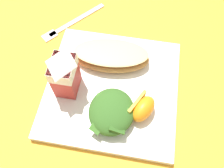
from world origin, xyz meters
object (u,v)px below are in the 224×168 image
Objects in this scene: white_plate at (112,88)px; orange_wedge_front at (142,108)px; green_salad_pile at (111,111)px; milk_carton at (64,73)px; metal_fork at (69,24)px; cheesy_pizza_bread at (111,56)px.

orange_wedge_front reaches higher than white_plate.
green_salad_pile is (-0.07, -0.01, 0.03)m from white_plate.
milk_carton reaches higher than metal_fork.
cheesy_pizza_bread is (0.06, 0.01, 0.03)m from white_plate.
white_plate is at bearing 54.98° from orange_wedge_front.
milk_carton reaches higher than green_salad_pile.
milk_carton reaches higher than cheesy_pizza_bread.
metal_fork is at bearing 51.30° from cheesy_pizza_bread.
white_plate is at bearing 8.98° from green_salad_pile.
white_plate is 0.07m from cheesy_pizza_bread.
cheesy_pizza_bread reaches higher than metal_fork.
green_salad_pile is at bearing -115.37° from milk_carton.
cheesy_pizza_bread is 1.14× the size of metal_fork.
cheesy_pizza_bread reaches higher than white_plate.
white_plate is 0.22m from metal_fork.
metal_fork is at bearing 44.29° from orange_wedge_front.
green_salad_pile is 0.12m from milk_carton.
metal_fork is (0.22, 0.21, -0.03)m from orange_wedge_front.
white_plate is 2.73× the size of green_salad_pile.
white_plate is 1.59× the size of cheesy_pizza_bread.
metal_fork is at bearing 33.05° from green_salad_pile.
orange_wedge_front is at bearing -135.71° from metal_fork.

